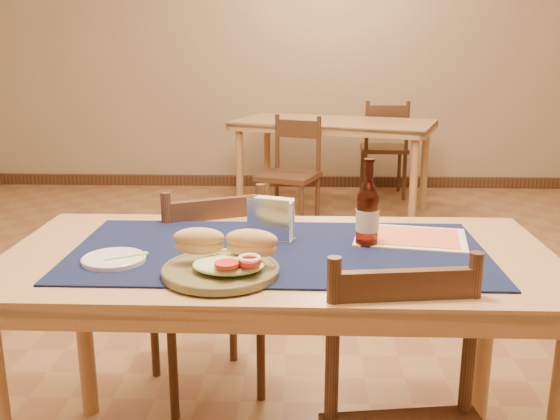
{
  "coord_description": "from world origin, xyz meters",
  "views": [
    {
      "loc": [
        0.07,
        -2.53,
        1.33
      ],
      "look_at": [
        0.0,
        -0.7,
        0.85
      ],
      "focal_mm": 40.0,
      "sensor_mm": 36.0,
      "label": 1
    }
  ],
  "objects_px": {
    "beer_bottle": "(367,213)",
    "napkin_holder": "(271,220)",
    "back_table": "(334,131)",
    "sandwich_plate": "(224,263)",
    "main_table": "(279,278)",
    "chair_main_far": "(207,286)"
  },
  "relations": [
    {
      "from": "beer_bottle",
      "to": "napkin_holder",
      "type": "bearing_deg",
      "value": 171.56
    },
    {
      "from": "back_table",
      "to": "sandwich_plate",
      "type": "relative_size",
      "value": 5.63
    },
    {
      "from": "sandwich_plate",
      "to": "napkin_holder",
      "type": "bearing_deg",
      "value": 71.19
    },
    {
      "from": "main_table",
      "to": "back_table",
      "type": "height_order",
      "value": "same"
    },
    {
      "from": "main_table",
      "to": "back_table",
      "type": "relative_size",
      "value": 0.92
    },
    {
      "from": "back_table",
      "to": "beer_bottle",
      "type": "height_order",
      "value": "beer_bottle"
    },
    {
      "from": "back_table",
      "to": "napkin_holder",
      "type": "distance_m",
      "value": 3.27
    },
    {
      "from": "sandwich_plate",
      "to": "main_table",
      "type": "bearing_deg",
      "value": 56.9
    },
    {
      "from": "sandwich_plate",
      "to": "beer_bottle",
      "type": "height_order",
      "value": "beer_bottle"
    },
    {
      "from": "napkin_holder",
      "to": "back_table",
      "type": "bearing_deg",
      "value": 83.94
    },
    {
      "from": "sandwich_plate",
      "to": "napkin_holder",
      "type": "distance_m",
      "value": 0.33
    },
    {
      "from": "sandwich_plate",
      "to": "napkin_holder",
      "type": "xyz_separation_m",
      "value": [
        0.11,
        0.31,
        0.03
      ]
    },
    {
      "from": "napkin_holder",
      "to": "chair_main_far",
      "type": "bearing_deg",
      "value": 125.49
    },
    {
      "from": "chair_main_far",
      "to": "sandwich_plate",
      "type": "bearing_deg",
      "value": -76.9
    },
    {
      "from": "main_table",
      "to": "back_table",
      "type": "xyz_separation_m",
      "value": [
        0.32,
        3.36,
        0.0
      ]
    },
    {
      "from": "main_table",
      "to": "sandwich_plate",
      "type": "relative_size",
      "value": 5.19
    },
    {
      "from": "main_table",
      "to": "chair_main_far",
      "type": "relative_size",
      "value": 1.86
    },
    {
      "from": "back_table",
      "to": "chair_main_far",
      "type": "relative_size",
      "value": 2.02
    },
    {
      "from": "sandwich_plate",
      "to": "napkin_holder",
      "type": "height_order",
      "value": "napkin_holder"
    },
    {
      "from": "main_table",
      "to": "beer_bottle",
      "type": "height_order",
      "value": "beer_bottle"
    },
    {
      "from": "back_table",
      "to": "beer_bottle",
      "type": "relative_size",
      "value": 6.68
    },
    {
      "from": "chair_main_far",
      "to": "beer_bottle",
      "type": "height_order",
      "value": "beer_bottle"
    }
  ]
}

